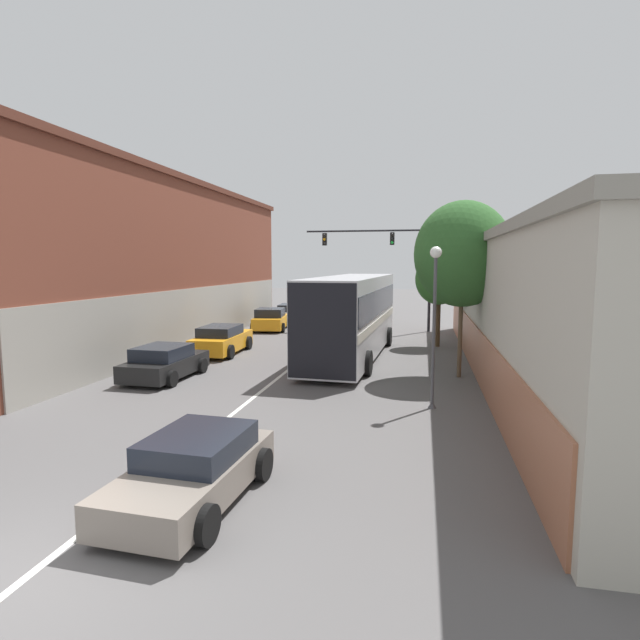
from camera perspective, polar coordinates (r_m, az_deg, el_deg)
name	(u,v)px	position (r m, az deg, el deg)	size (l,w,h in m)	color
ground_plane	(25,579)	(8.85, -30.68, -24.09)	(160.00, 160.00, 0.00)	#565454
lane_center_line	(298,363)	(22.18, -2.58, -4.88)	(0.14, 43.09, 0.01)	silver
building_left_brick	(129,261)	(29.72, -21.03, 6.34)	(8.66, 27.02, 8.80)	brown
building_right_storefront	(559,303)	(21.43, 25.68, 1.75)	(6.45, 27.91, 5.45)	#B7B2A3
bus	(352,312)	(23.15, 3.68, 0.87)	(3.25, 11.93, 3.77)	#B7B7BC
hatchback_foreground	(194,469)	(9.86, -14.20, -16.22)	(2.18, 4.01, 1.24)	slate
parked_car_left_near	(165,363)	(19.93, -17.32, -4.68)	(2.15, 3.88, 1.29)	black
parked_car_left_mid	(271,320)	(32.96, -5.66, 0.03)	(2.53, 4.08, 1.44)	orange
parked_car_left_far	(222,340)	(24.73, -11.17, -2.24)	(2.13, 4.41, 1.38)	orange
parked_car_left_distant	(291,313)	(38.16, -3.38, 0.85)	(2.36, 4.80, 1.29)	slate
traffic_signal_gantry	(393,255)	(32.67, 8.33, 7.34)	(8.13, 0.36, 6.77)	black
street_lamp	(434,310)	(15.22, 12.95, 1.11)	(0.35, 0.35, 4.87)	#47474C
street_tree_near	(463,254)	(19.67, 15.99, 7.24)	(3.63, 3.27, 6.72)	brown
street_tree_far	(439,279)	(26.79, 13.46, 4.56)	(2.46, 2.21, 4.93)	#4C3823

